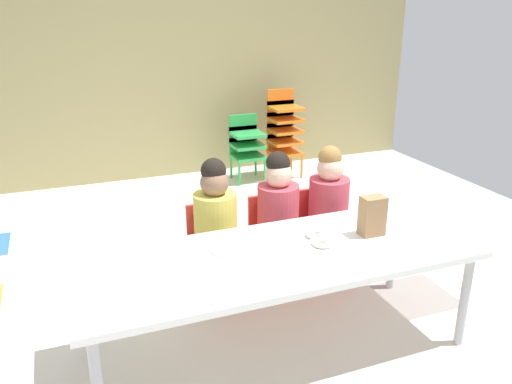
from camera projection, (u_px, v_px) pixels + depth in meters
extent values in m
cube|color=silver|center=(261.00, 289.00, 3.41)|extent=(5.70, 5.25, 0.02)
cube|color=orange|center=(178.00, 269.00, 3.64)|extent=(0.43, 0.43, 0.00)
cube|color=orange|center=(122.00, 316.00, 3.10)|extent=(0.43, 0.43, 0.00)
cube|color=silver|center=(165.00, 243.00, 4.04)|extent=(0.43, 0.43, 0.00)
cube|color=#336BB2|center=(122.00, 316.00, 3.10)|extent=(0.43, 0.43, 0.00)
cube|color=gray|center=(416.00, 295.00, 3.32)|extent=(0.43, 0.43, 0.00)
cube|color=tan|center=(165.00, 48.00, 5.24)|extent=(5.70, 0.10, 2.68)
cube|color=white|center=(279.00, 256.00, 2.62)|extent=(2.05, 0.76, 0.04)
cylinder|color=#B2B2B7|center=(464.00, 301.00, 2.76)|extent=(0.05, 0.05, 0.54)
cylinder|color=#B2B2B7|center=(87.00, 310.00, 2.68)|extent=(0.05, 0.05, 0.54)
cylinder|color=#B2B2B7|center=(393.00, 250.00, 3.32)|extent=(0.05, 0.05, 0.54)
cube|color=red|center=(217.00, 256.00, 3.18)|extent=(0.32, 0.30, 0.03)
cube|color=red|center=(209.00, 225.00, 3.26)|extent=(0.29, 0.02, 0.30)
cylinder|color=#D8C64C|center=(216.00, 223.00, 3.11)|extent=(0.33, 0.33, 0.38)
sphere|color=#8C664C|center=(214.00, 183.00, 3.02)|extent=(0.17, 0.17, 0.17)
sphere|color=black|center=(213.00, 171.00, 3.00)|extent=(0.15, 0.15, 0.15)
cylinder|color=red|center=(201.00, 292.00, 3.07)|extent=(0.02, 0.02, 0.28)
cylinder|color=red|center=(245.00, 283.00, 3.17)|extent=(0.02, 0.02, 0.28)
cylinder|color=red|center=(190.00, 272.00, 3.30)|extent=(0.02, 0.02, 0.28)
cylinder|color=red|center=(232.00, 264.00, 3.40)|extent=(0.02, 0.02, 0.28)
cube|color=red|center=(278.00, 245.00, 3.32)|extent=(0.32, 0.30, 0.03)
cube|color=red|center=(269.00, 216.00, 3.40)|extent=(0.29, 0.02, 0.30)
cylinder|color=#BF3F4C|center=(278.00, 214.00, 3.25)|extent=(0.30, 0.30, 0.38)
sphere|color=beige|center=(279.00, 175.00, 3.16)|extent=(0.17, 0.17, 0.17)
sphere|color=black|center=(278.00, 163.00, 3.14)|extent=(0.15, 0.15, 0.15)
cylinder|color=red|center=(265.00, 279.00, 3.21)|extent=(0.02, 0.02, 0.28)
cylinder|color=red|center=(305.00, 271.00, 3.31)|extent=(0.02, 0.02, 0.28)
cylinder|color=red|center=(250.00, 261.00, 3.44)|extent=(0.02, 0.02, 0.28)
cylinder|color=red|center=(288.00, 254.00, 3.54)|extent=(0.02, 0.02, 0.28)
cube|color=red|center=(327.00, 237.00, 3.45)|extent=(0.32, 0.30, 0.03)
cube|color=red|center=(317.00, 208.00, 3.52)|extent=(0.29, 0.02, 0.30)
cylinder|color=#BF3F4C|center=(328.00, 206.00, 3.37)|extent=(0.27, 0.27, 0.38)
sphere|color=beige|center=(330.00, 168.00, 3.28)|extent=(0.17, 0.17, 0.17)
sphere|color=olive|center=(330.00, 157.00, 3.27)|extent=(0.15, 0.15, 0.15)
cylinder|color=red|center=(316.00, 269.00, 3.34)|extent=(0.02, 0.02, 0.28)
cylinder|color=red|center=(354.00, 262.00, 3.43)|extent=(0.02, 0.02, 0.28)
cylinder|color=red|center=(299.00, 252.00, 3.56)|extent=(0.02, 0.02, 0.28)
cylinder|color=red|center=(334.00, 246.00, 3.66)|extent=(0.02, 0.02, 0.28)
cube|color=green|center=(248.00, 157.00, 5.40)|extent=(0.32, 0.30, 0.03)
cube|color=green|center=(243.00, 145.00, 5.49)|extent=(0.30, 0.02, 0.18)
cube|color=green|center=(248.00, 146.00, 5.35)|extent=(0.32, 0.30, 0.03)
cube|color=green|center=(243.00, 134.00, 5.45)|extent=(0.30, 0.02, 0.18)
cube|color=green|center=(248.00, 134.00, 5.31)|extent=(0.32, 0.30, 0.03)
cube|color=green|center=(243.00, 123.00, 5.41)|extent=(0.30, 0.02, 0.18)
cylinder|color=green|center=(239.00, 174.00, 5.28)|extent=(0.02, 0.02, 0.26)
cylinder|color=green|center=(265.00, 170.00, 5.37)|extent=(0.02, 0.02, 0.26)
cylinder|color=green|center=(231.00, 166.00, 5.51)|extent=(0.02, 0.02, 0.26)
cylinder|color=green|center=(256.00, 164.00, 5.60)|extent=(0.02, 0.02, 0.26)
cube|color=orange|center=(285.00, 153.00, 5.54)|extent=(0.32, 0.30, 0.03)
cube|color=orange|center=(280.00, 141.00, 5.63)|extent=(0.30, 0.02, 0.18)
cube|color=orange|center=(285.00, 142.00, 5.50)|extent=(0.32, 0.30, 0.03)
cube|color=orange|center=(280.00, 131.00, 5.59)|extent=(0.30, 0.02, 0.18)
cube|color=orange|center=(285.00, 131.00, 5.46)|extent=(0.32, 0.30, 0.03)
cube|color=orange|center=(280.00, 120.00, 5.55)|extent=(0.30, 0.02, 0.18)
cube|color=orange|center=(286.00, 120.00, 5.42)|extent=(0.32, 0.30, 0.03)
cube|color=orange|center=(280.00, 109.00, 5.51)|extent=(0.30, 0.02, 0.18)
cube|color=orange|center=(286.00, 108.00, 5.38)|extent=(0.32, 0.30, 0.03)
cube|color=orange|center=(281.00, 97.00, 5.47)|extent=(0.30, 0.02, 0.18)
cylinder|color=orange|center=(278.00, 169.00, 5.43)|extent=(0.02, 0.02, 0.26)
cylinder|color=orange|center=(302.00, 166.00, 5.52)|extent=(0.02, 0.02, 0.26)
cylinder|color=orange|center=(268.00, 162.00, 5.65)|extent=(0.02, 0.02, 0.26)
cylinder|color=orange|center=(291.00, 160.00, 5.75)|extent=(0.02, 0.02, 0.26)
cube|color=#9E754C|center=(372.00, 216.00, 2.79)|extent=(0.13, 0.09, 0.22)
cylinder|color=white|center=(322.00, 246.00, 2.69)|extent=(0.18, 0.18, 0.01)
cylinder|color=white|center=(228.00, 250.00, 2.64)|extent=(0.18, 0.18, 0.01)
torus|color=white|center=(322.00, 243.00, 2.68)|extent=(0.11, 0.11, 0.03)
torus|color=white|center=(316.00, 234.00, 2.79)|extent=(0.11, 0.11, 0.03)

